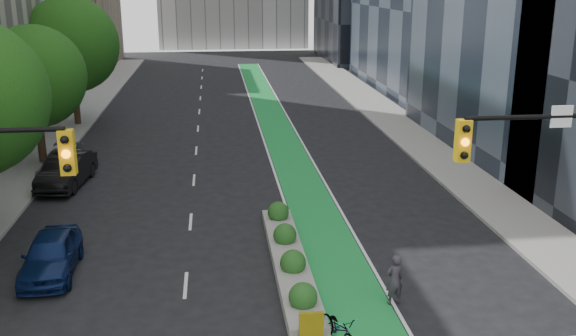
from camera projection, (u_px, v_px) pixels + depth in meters
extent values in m
cube|color=gray|center=(42.00, 150.00, 38.94)|extent=(3.60, 90.00, 0.15)
cube|color=gray|center=(419.00, 139.00, 41.57)|extent=(3.60, 90.00, 0.15)
cube|color=#1A933C|center=(276.00, 127.00, 45.37)|extent=(2.20, 70.00, 0.01)
cylinder|color=black|center=(39.00, 125.00, 35.56)|extent=(0.44, 0.44, 4.48)
sphere|color=#14440E|center=(34.00, 77.00, 34.79)|extent=(5.60, 5.60, 5.60)
cylinder|color=black|center=(75.00, 90.00, 44.99)|extent=(0.44, 0.44, 5.15)
sphere|color=#14440E|center=(71.00, 45.00, 44.10)|extent=(6.60, 6.60, 6.60)
cube|color=gold|center=(67.00, 152.00, 14.65)|extent=(0.34, 0.28, 1.05)
sphere|color=orange|center=(66.00, 154.00, 14.49)|extent=(0.20, 0.20, 0.20)
cylinder|color=black|center=(572.00, 116.00, 15.85)|extent=(5.50, 0.12, 0.12)
cube|color=gold|center=(463.00, 141.00, 15.70)|extent=(0.34, 0.28, 1.05)
sphere|color=orange|center=(465.00, 142.00, 15.54)|extent=(0.20, 0.20, 0.20)
cube|color=white|center=(562.00, 117.00, 15.79)|extent=(0.55, 0.04, 0.55)
cube|color=gray|center=(290.00, 262.00, 23.21)|extent=(1.20, 10.00, 0.40)
cube|color=yellow|center=(311.00, 328.00, 18.16)|extent=(0.70, 0.12, 1.00)
sphere|color=#194C19|center=(303.00, 297.00, 19.75)|extent=(0.90, 0.90, 0.90)
sphere|color=#194C19|center=(293.00, 262.00, 22.13)|extent=(0.90, 0.90, 0.90)
sphere|color=#194C19|center=(285.00, 235.00, 24.51)|extent=(0.90, 0.90, 0.90)
sphere|color=#194C19|center=(278.00, 212.00, 26.89)|extent=(0.90, 0.90, 0.90)
imported|color=gray|center=(339.00, 328.00, 18.28)|extent=(1.23, 1.95, 0.97)
imported|color=#342E37|center=(394.00, 280.00, 20.42)|extent=(0.70, 0.55, 1.70)
imported|color=#0C1B49|center=(51.00, 254.00, 22.57)|extent=(1.89, 4.38, 1.47)
imported|color=black|center=(67.00, 170.00, 32.20)|extent=(2.31, 5.08, 1.62)
imported|color=#595C5E|center=(61.00, 164.00, 33.93)|extent=(1.86, 4.52, 1.31)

